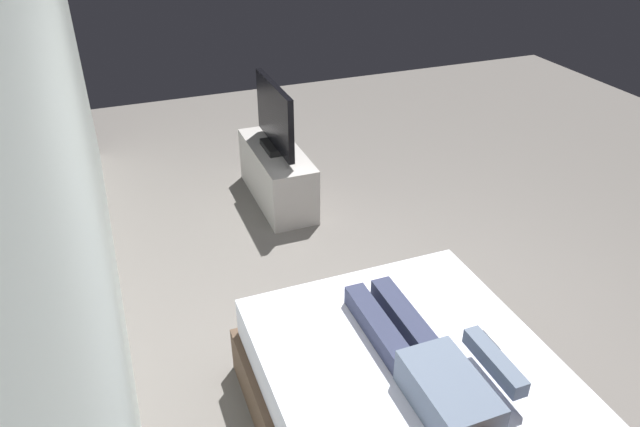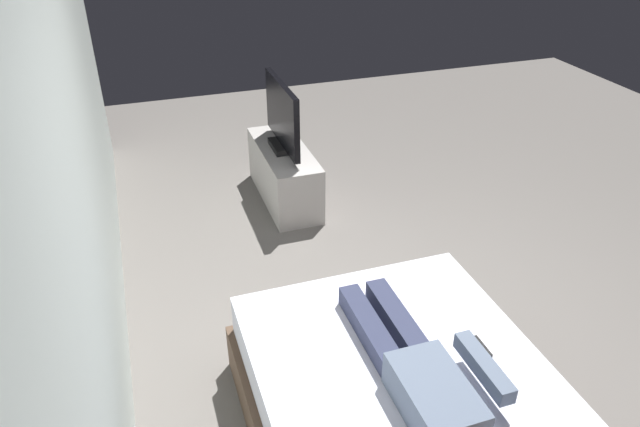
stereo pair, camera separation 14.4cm
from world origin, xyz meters
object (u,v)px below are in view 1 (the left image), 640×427
person (435,374)px  tv (275,118)px  remote (488,342)px  tv_stand (277,175)px

person → tv: (2.88, -0.13, 0.16)m
tv → person: bearing=177.4°
person → remote: person is taller
person → tv_stand: (2.88, -0.13, -0.37)m
remote → tv: tv is taller
tv_stand → tv: 0.53m
remote → tv: bearing=5.7°
tv_stand → person: bearing=177.4°
tv_stand → tv: size_ratio=1.25×
remote → tv_stand: 2.76m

